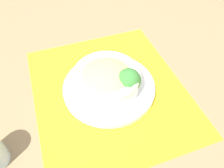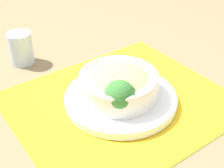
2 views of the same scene
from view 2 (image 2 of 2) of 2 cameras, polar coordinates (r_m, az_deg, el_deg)
ground_plane at (r=0.77m, az=1.58°, el=-3.38°), size 4.00×4.00×0.00m
placemat at (r=0.77m, az=1.58°, el=-3.27°), size 0.56×0.50×0.00m
plate at (r=0.76m, az=1.60°, el=-2.47°), size 0.27×0.27×0.02m
bowl at (r=0.74m, az=1.04°, el=0.12°), size 0.19×0.19×0.07m
broccoli_floret at (r=0.68m, az=1.45°, el=-2.07°), size 0.07×0.07×0.08m
carrot_slice_near at (r=0.74m, az=6.48°, el=-3.15°), size 0.04×0.04×0.01m
carrot_slice_middle at (r=0.75m, az=6.68°, el=-2.35°), size 0.04×0.04×0.01m
carrot_slice_far at (r=0.77m, az=6.53°, el=-1.56°), size 0.04×0.04×0.01m
water_glass at (r=0.95m, az=-16.28°, el=6.03°), size 0.07×0.07×0.09m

